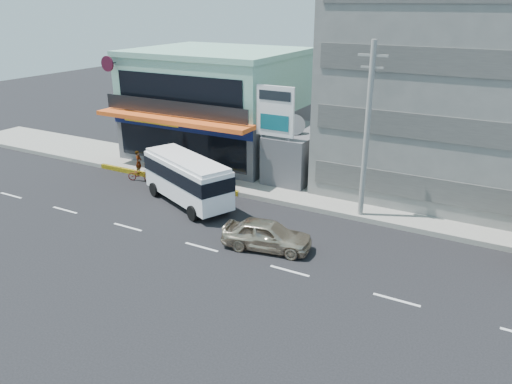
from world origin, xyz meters
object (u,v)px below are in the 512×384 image
concrete_building (469,84)px  minibus (187,177)px  billboard (275,117)px  sedan (267,235)px  shop_building (217,107)px  motorcycle_rider (139,171)px  satellite_dish (294,133)px  utility_pole_near (367,132)px

concrete_building → minibus: size_ratio=2.16×
billboard → sedan: billboard is taller
concrete_building → minibus: concrete_building is taller
shop_building → minibus: (3.90, -9.45, -2.23)m
billboard → motorcycle_rider: 10.42m
sedan → satellite_dish: bearing=6.7°
shop_building → minibus: size_ratio=1.67×
satellite_dish → minibus: 7.90m
minibus → utility_pole_near: bearing=16.0°
shop_building → utility_pole_near: bearing=-25.1°
concrete_building → satellite_dish: bearing=-158.2°
billboard → minibus: billboard is taller
minibus → motorcycle_rider: minibus is taller
billboard → sedan: bearing=-65.6°
concrete_building → minibus: (-14.10, -10.51, -5.23)m
satellite_dish → utility_pole_near: (6.00, -3.60, 1.57)m
satellite_dish → billboard: bearing=-105.5°
sedan → motorcycle_rider: (-12.56, 4.76, -0.06)m
shop_building → satellite_dish: bearing=-20.2°
minibus → sedan: (7.10, -2.99, -0.99)m
utility_pole_near → shop_building: bearing=154.9°
satellite_dish → billboard: billboard is taller
motorcycle_rider → satellite_dish: bearing=26.4°
utility_pole_near → motorcycle_rider: utility_pole_near is taller
utility_pole_near → minibus: (-10.10, -2.91, -3.38)m
shop_building → sedan: 16.92m
billboard → minibus: size_ratio=0.93×
billboard → motorcycle_rider: billboard is taller
concrete_building → shop_building: bearing=-176.6°
billboard → sedan: (3.50, -7.70, -4.15)m
shop_building → motorcycle_rider: shop_building is taller
shop_building → utility_pole_near: utility_pole_near is taller
billboard → utility_pole_near: bearing=-15.5°
concrete_building → sedan: 16.43m
utility_pole_near → motorcycle_rider: bearing=-175.8°
shop_building → billboard: bearing=-32.3°
satellite_dish → motorcycle_rider: satellite_dish is taller
minibus → satellite_dish: bearing=57.8°
billboard → sedan: 9.42m
concrete_building → motorcycle_rider: 22.33m
satellite_dish → utility_pole_near: 7.17m
billboard → motorcycle_rider: bearing=-162.0°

